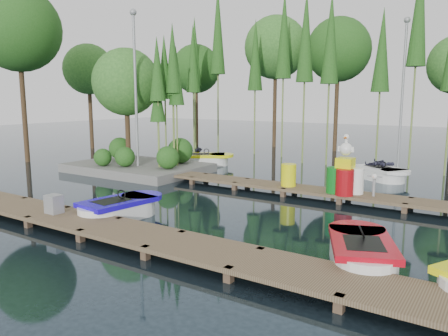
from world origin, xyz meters
The scene contains 15 objects.
ground_plane centered at (0.00, 0.00, 0.00)m, with size 90.00×90.00×0.00m, color #1E2D38.
near_dock centered at (0.00, -4.50, 0.23)m, with size 18.00×1.50×0.50m.
far_dock centered at (1.00, 2.50, 0.23)m, with size 15.00×1.20×0.50m.
island centered at (-6.30, 3.29, 3.18)m, with size 6.20×4.20×6.75m.
tree_screen centered at (-2.04, 10.60, 6.12)m, with size 34.42×18.53×10.31m.
lamp_island centered at (-5.50, 2.50, 4.26)m, with size 0.30×0.30×7.25m.
lamp_rear centered at (4.00, 11.00, 4.26)m, with size 0.30×0.30×7.25m.
boat_blue centered at (-0.76, -3.13, 0.26)m, with size 1.55×2.83×0.91m.
boat_red centered at (6.16, -2.91, 0.27)m, with size 2.20×2.99×0.92m.
boat_yellow_far centered at (-4.53, 6.33, 0.30)m, with size 3.05×2.58×1.41m.
boat_white_far centered at (4.13, 7.18, 0.27)m, with size 2.80×2.43×1.23m.
utility_cabinet centered at (-1.87, -4.50, 0.56)m, with size 0.42×0.36×0.51m, color gray.
yellow_barrel centered at (1.98, 2.50, 0.70)m, with size 0.54×0.54×0.81m, color #E4E70C.
drum_cluster centered at (4.09, 2.35, 0.89)m, with size 1.15×1.06×1.99m.
seagull_post centered at (5.00, 2.50, 0.80)m, with size 0.47×0.25×0.74m.
Camera 1 is at (8.54, -11.76, 3.49)m, focal length 35.00 mm.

